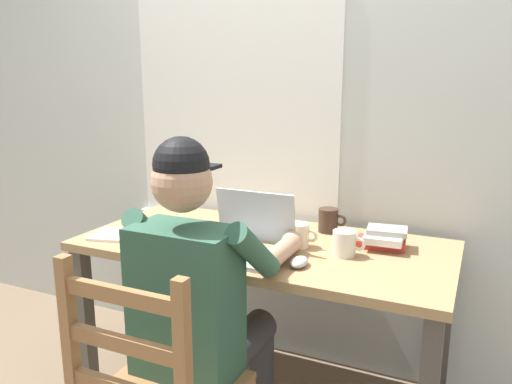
# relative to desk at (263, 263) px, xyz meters

# --- Properties ---
(back_wall) EXTENTS (6.00, 0.08, 2.60)m
(back_wall) POSITION_rel_desk_xyz_m (-0.01, 0.44, 0.66)
(back_wall) COLOR beige
(back_wall) RESTS_ON ground
(desk) EXTENTS (1.51, 0.72, 0.74)m
(desk) POSITION_rel_desk_xyz_m (0.00, 0.00, 0.00)
(desk) COLOR #9E7A51
(desk) RESTS_ON ground
(seated_person) EXTENTS (0.50, 0.60, 1.23)m
(seated_person) POSITION_rel_desk_xyz_m (-0.04, -0.43, 0.03)
(seated_person) COLOR #2D5642
(seated_person) RESTS_ON ground
(laptop) EXTENTS (0.33, 0.27, 0.23)m
(laptop) POSITION_rel_desk_xyz_m (-0.00, -0.16, 0.15)
(laptop) COLOR #ADAFB2
(laptop) RESTS_ON desk
(computer_mouse) EXTENTS (0.06, 0.10, 0.03)m
(computer_mouse) POSITION_rel_desk_xyz_m (0.23, -0.20, 0.11)
(computer_mouse) COLOR #ADAFB2
(computer_mouse) RESTS_ON desk
(coffee_mug_white) EXTENTS (0.13, 0.09, 0.10)m
(coffee_mug_white) POSITION_rel_desk_xyz_m (0.35, -0.02, 0.14)
(coffee_mug_white) COLOR silver
(coffee_mug_white) RESTS_ON desk
(coffee_mug_dark) EXTENTS (0.12, 0.09, 0.10)m
(coffee_mug_dark) POSITION_rel_desk_xyz_m (0.20, 0.24, 0.15)
(coffee_mug_dark) COLOR #38281E
(coffee_mug_dark) RESTS_ON desk
(coffee_mug_spare) EXTENTS (0.12, 0.08, 0.10)m
(coffee_mug_spare) POSITION_rel_desk_xyz_m (0.15, 0.00, 0.14)
(coffee_mug_spare) COLOR beige
(coffee_mug_spare) RESTS_ON desk
(book_stack_main) EXTENTS (0.21, 0.17, 0.08)m
(book_stack_main) POSITION_rel_desk_xyz_m (0.46, 0.13, 0.13)
(book_stack_main) COLOR #BC332D
(book_stack_main) RESTS_ON desk
(paper_pile_near_laptop) EXTENTS (0.23, 0.23, 0.01)m
(paper_pile_near_laptop) POSITION_rel_desk_xyz_m (-0.31, -0.17, 0.10)
(paper_pile_near_laptop) COLOR silver
(paper_pile_near_laptop) RESTS_ON desk
(paper_pile_back_corner) EXTENTS (0.22, 0.21, 0.01)m
(paper_pile_back_corner) POSITION_rel_desk_xyz_m (-0.61, -0.20, 0.10)
(paper_pile_back_corner) COLOR white
(paper_pile_back_corner) RESTS_ON desk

